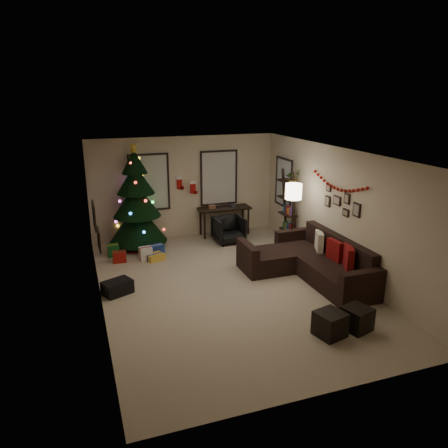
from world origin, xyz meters
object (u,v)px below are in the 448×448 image
Objects in this scene: christmas_tree at (137,204)px; bookshelf at (289,209)px; desk at (224,211)px; desk_chair at (229,230)px; sofa at (310,263)px.

bookshelf is at bearing -17.36° from christmas_tree.
desk_chair is (-0.11, -0.65, -0.33)m from desk.
desk_chair is at bearing 109.18° from sofa.
christmas_tree reaches higher than bookshelf.
desk is (-0.80, 3.26, 0.39)m from sofa.
desk_chair is 0.35× the size of bookshelf.
sofa is at bearing -103.47° from bookshelf.
bookshelf is (0.47, 1.96, 0.65)m from sofa.
bookshelf reaches higher than desk_chair.
christmas_tree is at bearing 164.75° from desk_chair.
desk_chair is 1.64m from bookshelf.
bookshelf is (1.38, -0.65, 0.60)m from desk_chair.
sofa is (3.18, -3.11, -0.82)m from christmas_tree.
christmas_tree is 3.90× the size of desk_chair.
sofa is 1.99× the size of desk.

